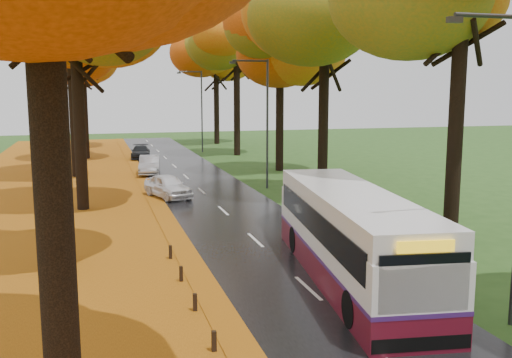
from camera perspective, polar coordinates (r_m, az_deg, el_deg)
name	(u,v)px	position (r m, az deg, el deg)	size (l,w,h in m)	color
road	(219,207)	(30.22, -3.72, -2.83)	(6.50, 90.00, 0.04)	black
centre_line	(219,207)	(30.22, -3.72, -2.78)	(0.12, 90.00, 0.01)	silver
leaf_verge	(38,218)	(29.70, -20.97, -3.64)	(12.00, 90.00, 0.02)	#7E420B
leaf_drift	(161,210)	(29.74, -9.48, -3.08)	(0.90, 90.00, 0.01)	#B16512
trees_left	(69,22)	(31.18, -18.21, 14.69)	(9.20, 74.00, 13.88)	black
trees_right	(334,27)	(33.83, 7.78, 14.82)	(9.30, 74.20, 13.96)	black
streetlamp_mid	(263,113)	(35.45, 0.75, 6.57)	(2.45, 0.18, 8.00)	#333538
streetlamp_far	(199,105)	(56.86, -5.70, 7.41)	(2.45, 0.18, 8.00)	#333538
bus	(351,234)	(18.71, 9.52, -5.46)	(3.99, 11.22, 2.89)	#550D1C
car_white	(168,186)	(33.07, -8.80, -0.69)	(1.57, 3.89, 1.33)	white
car_silver	(150,165)	(42.50, -10.59, 1.40)	(1.43, 4.11, 1.35)	#9EA0A6
car_dark	(141,152)	(52.50, -11.47, 2.67)	(1.62, 3.99, 1.16)	black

